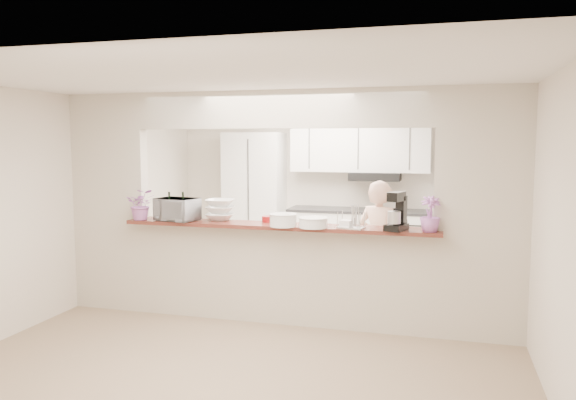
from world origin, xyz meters
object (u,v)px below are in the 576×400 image
at_px(toaster_oven, 177,209).
at_px(person, 379,245).
at_px(refrigerator, 469,220).
at_px(stand_mixer, 397,213).

relative_size(toaster_oven, person, 0.30).
bearing_deg(person, refrigerator, -95.88).
bearing_deg(refrigerator, stand_mixer, -105.93).
bearing_deg(person, stand_mixer, 130.18).
distance_m(refrigerator, toaster_oven, 4.24).
bearing_deg(stand_mixer, refrigerator, 74.07).
bearing_deg(toaster_oven, stand_mixer, 11.27).
height_order(refrigerator, stand_mixer, refrigerator).
xyz_separation_m(toaster_oven, stand_mixer, (2.40, -0.04, 0.05)).
distance_m(refrigerator, person, 2.14).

